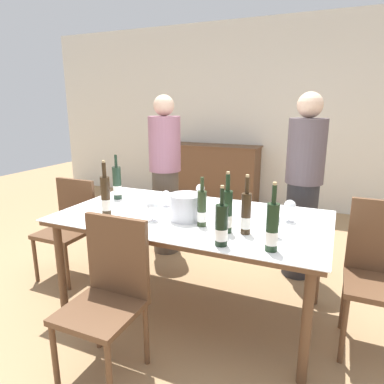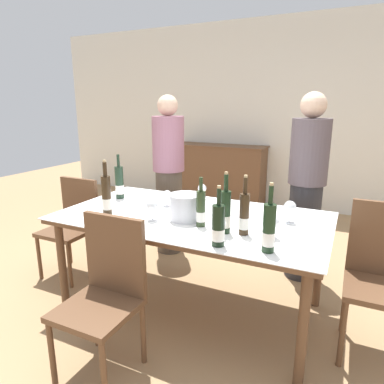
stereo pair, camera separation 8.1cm
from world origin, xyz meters
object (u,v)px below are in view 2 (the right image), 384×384
object	(u,v)px
wine_bottle_1	(269,229)
wine_glass_0	(202,189)
wine_bottle_2	(244,215)
person_host	(169,176)
wine_glass_2	(167,195)
wine_bottle_3	(218,227)
wine_bottle_0	(201,209)
wine_bottle_4	(107,196)
wine_glass_1	(219,224)
sideboard_cabinet	(219,175)
wine_glass_5	(290,207)
chair_left_end	(73,220)
wine_bottle_6	(119,183)
chair_right_end	(382,270)
chair_near_front	(106,287)
dining_table	(192,223)
wine_glass_3	(152,206)
wine_glass_4	(273,222)
wine_bottle_5	(225,212)
person_guest_left	(306,189)
ice_bucket	(186,206)

from	to	relation	value
wine_bottle_1	wine_glass_0	world-z (taller)	wine_bottle_1
wine_bottle_2	person_host	bearing A→B (deg)	136.37
wine_glass_2	wine_bottle_3	bearing A→B (deg)	-40.84
wine_bottle_0	wine_bottle_4	world-z (taller)	wine_bottle_4
wine_glass_1	wine_glass_2	bearing A→B (deg)	143.33
sideboard_cabinet	wine_glass_5	bearing A→B (deg)	-60.14
wine_bottle_3	chair_left_end	world-z (taller)	wine_bottle_3
wine_bottle_6	wine_bottle_0	bearing A→B (deg)	-20.46
chair_left_end	chair_right_end	bearing A→B (deg)	0.08
wine_bottle_6	chair_near_front	size ratio (longest dim) A/B	0.41
wine_bottle_4	chair_right_end	distance (m)	1.93
dining_table	wine_glass_3	xyz separation A→B (m)	(-0.21, -0.22, 0.17)
wine_glass_4	wine_glass_5	bearing A→B (deg)	82.63
wine_glass_3	wine_glass_5	distance (m)	0.96
sideboard_cabinet	dining_table	world-z (taller)	sideboard_cabinet
wine_bottle_3	dining_table	bearing A→B (deg)	130.57
person_host	wine_bottle_4	bearing A→B (deg)	-84.40
wine_bottle_2	person_host	xyz separation A→B (m)	(-1.16, 1.11, -0.06)
wine_bottle_5	wine_glass_5	bearing A→B (deg)	47.77
wine_bottle_4	wine_glass_1	bearing A→B (deg)	-5.53
person_guest_left	wine_glass_1	bearing A→B (deg)	-105.65
dining_table	chair_near_front	distance (m)	0.81
ice_bucket	person_host	bearing A→B (deg)	124.80
wine_bottle_6	wine_glass_3	world-z (taller)	wine_bottle_6
wine_bottle_2	wine_bottle_6	size ratio (longest dim) A/B	0.99
wine_glass_1	wine_glass_5	size ratio (longest dim) A/B	0.90
dining_table	wine_glass_2	world-z (taller)	wine_glass_2
sideboard_cabinet	wine_bottle_3	world-z (taller)	wine_bottle_3
wine_bottle_5	person_host	xyz separation A→B (m)	(-1.04, 1.13, -0.07)
chair_left_end	person_host	size ratio (longest dim) A/B	0.54
ice_bucket	wine_glass_3	world-z (taller)	ice_bucket
ice_bucket	chair_left_end	size ratio (longest dim) A/B	0.27
ice_bucket	wine_glass_5	size ratio (longest dim) A/B	1.52
ice_bucket	wine_bottle_1	distance (m)	0.72
wine_bottle_1	wine_bottle_6	bearing A→B (deg)	158.50
wine_bottle_4	wine_bottle_5	xyz separation A→B (m)	(0.93, 0.02, -0.01)
wine_bottle_5	wine_glass_5	world-z (taller)	wine_bottle_5
wine_bottle_4	wine_glass_2	xyz separation A→B (m)	(0.30, 0.38, -0.05)
dining_table	wine_glass_0	world-z (taller)	wine_glass_0
wine_bottle_5	wine_glass_2	bearing A→B (deg)	150.23
sideboard_cabinet	wine_glass_1	distance (m)	3.44
chair_near_front	wine_bottle_2	bearing A→B (deg)	40.68
wine_bottle_4	person_guest_left	size ratio (longest dim) A/B	0.25
chair_near_front	chair_right_end	xyz separation A→B (m)	(1.48, 0.86, 0.03)
chair_left_end	wine_glass_5	bearing A→B (deg)	1.78
dining_table	wine_glass_4	world-z (taller)	wine_glass_4
wine_glass_1	wine_glass_4	distance (m)	0.33
person_host	wine_glass_3	bearing A→B (deg)	-66.39
wine_glass_2	wine_glass_3	xyz separation A→B (m)	(0.08, -0.36, 0.02)
dining_table	wine_bottle_6	xyz separation A→B (m)	(-0.78, 0.17, 0.20)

